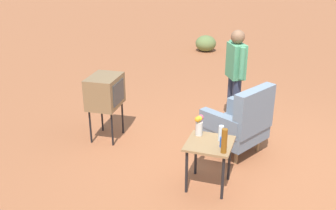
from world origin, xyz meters
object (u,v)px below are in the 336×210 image
Objects in this scene: armchair at (240,122)px; bottle_short_clear at (221,133)px; tv_on_stand at (105,92)px; soda_can_blue at (222,142)px; side_table at (209,149)px; person_standing at (235,73)px; bottle_tall_amber at (224,141)px; flower_vase at (199,124)px.

bottle_short_clear is (0.88, -0.11, 0.22)m from armchair.
tv_on_stand is 2.17m from soda_can_blue.
side_table is 0.60× the size of tv_on_stand.
soda_can_blue is (1.96, 0.18, -0.26)m from person_standing.
person_standing reaches higher than bottle_tall_amber.
bottle_tall_amber is 2.46× the size of soda_can_blue.
bottle_short_clear is at bearing -7.44° from armchair.
person_standing is 2.11m from bottle_tall_amber.
armchair reaches higher than flower_vase.
side_table is (0.98, -0.23, 0.03)m from armchair.
armchair is 8.69× the size of soda_can_blue.
bottle_tall_amber reaches higher than flower_vase.
person_standing is at bearing -175.86° from bottle_short_clear.
tv_on_stand is 2.07m from bottle_short_clear.
armchair is 0.95m from flower_vase.
bottle_tall_amber is at bearing 17.40° from soda_can_blue.
armchair is at bearing 172.56° from bottle_short_clear.
bottle_tall_amber reaches higher than soda_can_blue.
bottle_short_clear reaches higher than soda_can_blue.
armchair is 1.00m from side_table.
armchair is 1.05m from person_standing.
side_table is 2.07× the size of bottle_tall_amber.
bottle_short_clear is 0.30m from bottle_tall_amber.
person_standing is 5.47× the size of bottle_tall_amber.
person_standing is 8.20× the size of bottle_short_clear.
side_table is 3.10× the size of bottle_short_clear.
person_standing is at bearing -173.91° from bottle_tall_amber.
armchair is at bearing 178.86° from bottle_tall_amber.
side_table is at bearing -131.98° from bottle_tall_amber.
soda_can_blue is (0.15, 0.05, -0.04)m from bottle_short_clear.
side_table is 0.38× the size of person_standing.
tv_on_stand is 3.43× the size of bottle_tall_amber.
bottle_short_clear is (1.80, 0.13, -0.22)m from person_standing.
bottle_tall_amber is (1.00, 2.03, -0.01)m from tv_on_stand.
person_standing is (-1.09, 1.81, 0.16)m from tv_on_stand.
soda_can_blue is at bearing 57.64° from flower_vase.
soda_can_blue is 0.42m from flower_vase.
person_standing reaches higher than tv_on_stand.
armchair is 2.08m from tv_on_stand.
side_table is at bearing 66.05° from tv_on_stand.
tv_on_stand is at bearing -85.39° from armchair.
bottle_short_clear is 1.64× the size of soda_can_blue.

